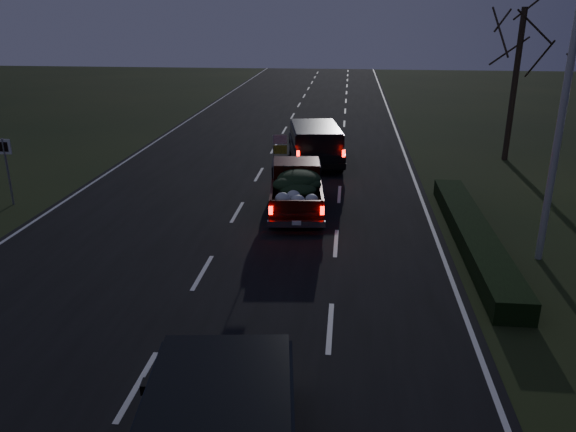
# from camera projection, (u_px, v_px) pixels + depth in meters

# --- Properties ---
(ground) EXTENTS (120.00, 120.00, 0.00)m
(ground) POSITION_uv_depth(u_px,v_px,m) (203.00, 273.00, 15.44)
(ground) COLOR black
(ground) RESTS_ON ground
(road_asphalt) EXTENTS (14.00, 120.00, 0.02)m
(road_asphalt) POSITION_uv_depth(u_px,v_px,m) (203.00, 273.00, 15.44)
(road_asphalt) COLOR black
(road_asphalt) RESTS_ON ground
(hedge_row) EXTENTS (1.00, 10.00, 0.60)m
(hedge_row) POSITION_uv_depth(u_px,v_px,m) (472.00, 234.00, 17.36)
(hedge_row) COLOR black
(hedge_row) RESTS_ON ground
(light_pole) EXTENTS (0.50, 0.90, 9.16)m
(light_pole) POSITION_uv_depth(u_px,v_px,m) (570.00, 65.00, 14.49)
(light_pole) COLOR silver
(light_pole) RESTS_ON ground
(route_sign) EXTENTS (0.55, 0.08, 2.50)m
(route_sign) POSITION_uv_depth(u_px,v_px,m) (6.00, 161.00, 20.41)
(route_sign) COLOR gray
(route_sign) RESTS_ON ground
(bare_tree_far) EXTENTS (3.60, 3.60, 7.00)m
(bare_tree_far) POSITION_uv_depth(u_px,v_px,m) (519.00, 48.00, 25.59)
(bare_tree_far) COLOR black
(bare_tree_far) RESTS_ON ground
(pickup_truck) EXTENTS (2.24, 4.85, 2.47)m
(pickup_truck) POSITION_uv_depth(u_px,v_px,m) (296.00, 186.00, 20.02)
(pickup_truck) COLOR #330C06
(pickup_truck) RESTS_ON ground
(lead_suv) EXTENTS (2.98, 5.48, 1.49)m
(lead_suv) POSITION_uv_depth(u_px,v_px,m) (315.00, 141.00, 26.18)
(lead_suv) COLOR black
(lead_suv) RESTS_ON ground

